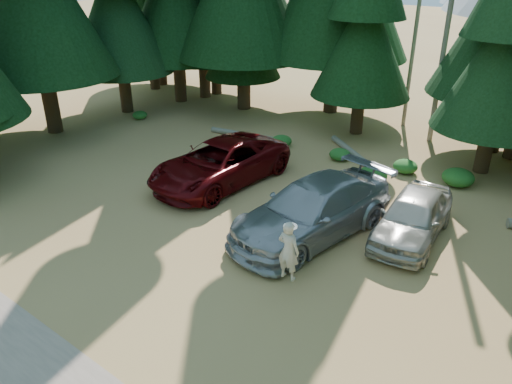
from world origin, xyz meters
TOP-DOWN VIEW (x-y plane):
  - ground at (0.00, 0.00)m, footprint 160.00×160.00m
  - forest_belt_north at (0.00, 15.00)m, footprint 36.00×7.00m
  - forest_belt_west at (-15.50, 4.00)m, footprint 6.00×22.00m
  - snag_front at (0.80, 14.50)m, footprint 0.24×0.24m
  - snag_back at (-1.20, 16.00)m, footprint 0.20×0.20m
  - red_pickup at (-4.08, 4.39)m, footprint 3.16×6.32m
  - silver_minivan_center at (1.01, 3.16)m, footprint 3.59×6.60m
  - silver_minivan_right at (3.68, 4.97)m, footprint 2.30×4.71m
  - frisbee_player at (2.15, 0.10)m, footprint 0.65×0.45m
  - log_left at (-6.70, 9.22)m, footprint 3.82×0.99m
  - log_mid at (-1.51, 10.50)m, footprint 3.00×2.32m
  - shrub_far_left at (-4.53, 9.32)m, footprint 0.98×0.98m
  - shrub_left at (-1.47, 9.51)m, footprint 0.94×0.94m
  - shrub_center_left at (1.42, 9.94)m, footprint 1.02×1.02m
  - shrub_center_right at (0.77, 8.15)m, footprint 1.18×1.18m
  - shrub_right at (0.76, 7.07)m, footprint 0.77×0.77m
  - shrub_far_right at (3.59, 10.00)m, footprint 1.25×1.25m
  - shrub_edge_west at (-13.28, 8.03)m, footprint 0.81×0.81m

SIDE VIEW (x-z plane):
  - ground at x=0.00m, z-range 0.00..0.00m
  - forest_belt_north at x=0.00m, z-range -11.00..11.00m
  - forest_belt_west at x=-15.50m, z-range -11.00..11.00m
  - log_left at x=-6.70m, z-range 0.00..0.27m
  - log_mid at x=-1.51m, z-range 0.00..0.29m
  - shrub_right at x=0.76m, z-range 0.00..0.42m
  - shrub_edge_west at x=-13.28m, z-range 0.00..0.44m
  - shrub_left at x=-1.47m, z-range 0.00..0.52m
  - shrub_far_left at x=-4.53m, z-range 0.00..0.54m
  - shrub_center_left at x=1.42m, z-range 0.00..0.56m
  - shrub_center_right at x=0.77m, z-range 0.00..0.65m
  - shrub_far_right at x=3.59m, z-range 0.00..0.69m
  - silver_minivan_right at x=3.68m, z-range 0.00..1.55m
  - red_pickup at x=-4.08m, z-range 0.00..1.72m
  - silver_minivan_center at x=1.01m, z-range 0.00..1.81m
  - frisbee_player at x=2.15m, z-range 0.48..2.21m
  - snag_back at x=-1.20m, z-range 0.00..10.00m
  - snag_front at x=0.80m, z-range 0.00..12.00m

